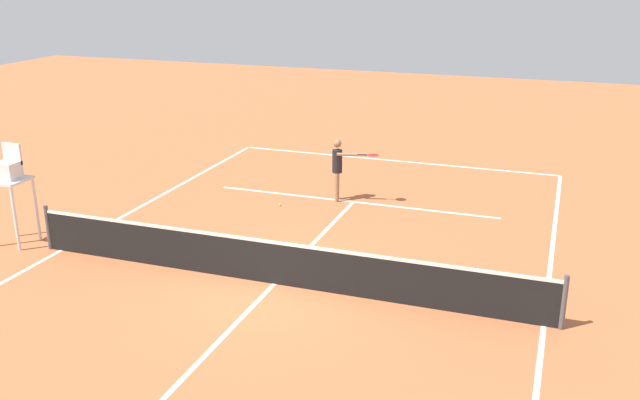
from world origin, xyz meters
TOP-DOWN VIEW (x-y plane):
  - ground_plane at (0.00, 0.00)m, footprint 60.00×60.00m
  - court_lines at (0.00, 0.00)m, footprint 10.89×20.60m
  - tennis_net at (0.00, 0.00)m, footprint 11.49×0.10m
  - player_serving at (0.43, -5.62)m, footprint 1.34×0.46m
  - tennis_ball at (1.82, -4.63)m, footprint 0.07×0.07m
  - umpire_chair at (6.66, -0.04)m, footprint 0.80×0.80m

SIDE VIEW (x-z plane):
  - ground_plane at x=0.00m, z-range 0.00..0.00m
  - court_lines at x=0.00m, z-range 0.00..0.01m
  - tennis_ball at x=1.82m, z-range 0.00..0.07m
  - tennis_net at x=0.00m, z-range -0.04..1.03m
  - player_serving at x=0.43m, z-range 0.17..1.94m
  - umpire_chair at x=6.66m, z-range 0.40..2.81m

